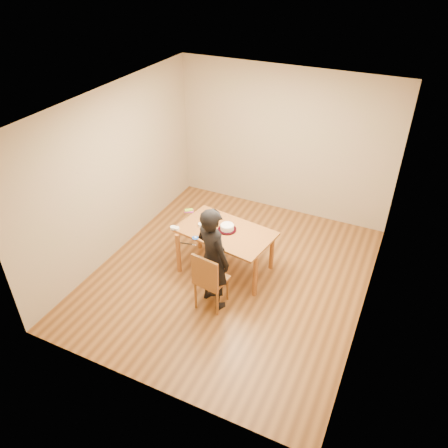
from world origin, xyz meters
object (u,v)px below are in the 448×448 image
at_px(dining_table, 225,232).
at_px(person, 213,258).
at_px(cake, 227,227).
at_px(dining_chair, 212,279).
at_px(cake_plate, 227,230).

relative_size(dining_table, person, 0.90).
bearing_deg(dining_table, cake, 65.95).
xyz_separation_m(dining_chair, cake, (-0.13, 0.80, 0.35)).
height_order(dining_table, person, person).
relative_size(dining_table, cake_plate, 5.04).
bearing_deg(dining_chair, person, 98.40).
bearing_deg(cake, dining_table, -122.98).
xyz_separation_m(dining_table, person, (0.15, -0.73, 0.06)).
relative_size(dining_chair, cake, 1.95).
bearing_deg(person, dining_chair, 113.66).
distance_m(dining_table, cake_plate, 0.04).
bearing_deg(person, cake_plate, -56.31).
relative_size(cake_plate, person, 0.18).
bearing_deg(person, dining_table, -54.73).
distance_m(cake, person, 0.77).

